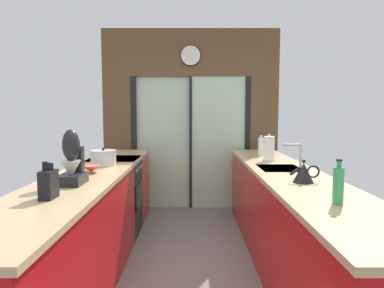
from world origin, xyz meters
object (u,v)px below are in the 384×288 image
knife_block (49,184)px  paper_towel_roll (269,149)px  soap_bottle_far (261,146)px  mixing_bowl (92,169)px  oven_range (115,197)px  stand_mixer (73,163)px  soap_bottle_near (339,185)px  stock_pot (104,158)px  kettle (304,173)px

knife_block → paper_towel_roll: bearing=43.5°
soap_bottle_far → paper_towel_roll: bearing=-90.0°
mixing_bowl → knife_block: 0.91m
oven_range → knife_block: knife_block is taller
oven_range → stand_mixer: (0.02, -1.45, 0.63)m
mixing_bowl → knife_block: (-0.00, -0.91, 0.06)m
mixing_bowl → soap_bottle_near: size_ratio=0.65×
mixing_bowl → knife_block: size_ratio=0.75×
mixing_bowl → stand_mixer: 0.49m
stand_mixer → soap_bottle_far: bearing=43.9°
mixing_bowl → stock_pot: size_ratio=0.68×
stand_mixer → soap_bottle_far: 2.47m
stock_pot → paper_towel_roll: size_ratio=0.86×
soap_bottle_far → stock_pot: bearing=-155.5°
paper_towel_roll → kettle: bearing=-89.9°
paper_towel_roll → stand_mixer: bearing=-144.8°
kettle → soap_bottle_far: bearing=90.1°
stand_mixer → kettle: bearing=1.9°
knife_block → soap_bottle_near: (1.78, -0.14, 0.02)m
stand_mixer → paper_towel_roll: (1.78, 1.26, -0.02)m
knife_block → paper_towel_roll: (1.78, 1.69, 0.04)m
soap_bottle_far → paper_towel_roll: (0.00, -0.46, 0.02)m
knife_block → stock_pot: (0.00, 1.33, -0.01)m
mixing_bowl → stand_mixer: (0.00, -0.48, 0.12)m
soap_bottle_near → soap_bottle_far: size_ratio=0.99×
oven_range → soap_bottle_near: 2.77m
knife_block → soap_bottle_far: size_ratio=0.86×
stand_mixer → soap_bottle_near: 1.87m
soap_bottle_near → soap_bottle_far: 2.28m
mixing_bowl → soap_bottle_far: 2.17m
knife_block → stand_mixer: stand_mixer is taller
knife_block → kettle: size_ratio=1.00×
soap_bottle_far → oven_range: bearing=-171.9°
paper_towel_roll → soap_bottle_far: bearing=90.0°
kettle → paper_towel_roll: 1.20m
soap_bottle_near → soap_bottle_far: soap_bottle_far is taller
stand_mixer → stock_pot: 0.90m
oven_range → knife_block: size_ratio=3.87×
mixing_bowl → kettle: kettle is taller
soap_bottle_near → oven_range: bearing=131.6°
mixing_bowl → stock_pot: (-0.00, 0.42, 0.04)m
oven_range → knife_block: 1.97m
knife_block → soap_bottle_near: 1.79m
stand_mixer → stock_pot: bearing=90.0°
stock_pot → soap_bottle_far: bearing=24.5°
paper_towel_roll → oven_range: bearing=173.7°
kettle → soap_bottle_near: bearing=-90.2°
stand_mixer → kettle: stand_mixer is taller
knife_block → oven_range: bearing=90.6°
oven_range → mixing_bowl: 1.10m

